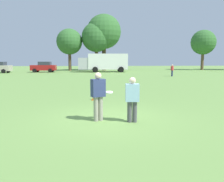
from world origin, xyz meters
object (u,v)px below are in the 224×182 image
Objects in this scene: frisbee at (109,92)px; bystander_sideline_watcher at (172,70)px; traffic_cone at (95,96)px; box_truck at (104,62)px; parked_car_center at (44,67)px; player_defender at (132,97)px; player_thrower at (98,94)px.

bystander_sideline_watcher is at bearing 65.43° from frisbee.
frisbee is 4.31m from traffic_cone.
frisbee is 32.83m from box_truck.
box_truck reaches higher than traffic_cone.
bystander_sideline_watcher is at bearing -32.24° from parked_car_center.
traffic_cone is 28.68m from box_truck.
box_truck reaches higher than parked_car_center.
parked_car_center is at bearing 178.48° from box_truck.
player_thrower is at bearing 166.84° from player_defender.
frisbee is at bearing -74.80° from parked_car_center.
player_thrower is at bearing -75.46° from parked_car_center.
player_thrower reaches higher than player_defender.
frisbee is 34.26m from parked_car_center.
player_defender is 4.77m from traffic_cone.
traffic_cone is at bearing -73.58° from parked_car_center.
parked_car_center is (-8.59, 33.13, -0.04)m from player_thrower.
player_thrower reaches higher than traffic_cone.
bystander_sideline_watcher is (18.70, -11.80, -0.06)m from parked_car_center.
frisbee is 0.18× the size of bystander_sideline_watcher.
box_truck is (10.47, -0.28, 0.83)m from parked_car_center.
player_defender is 0.85m from frisbee.
parked_car_center reaches higher than player_defender.
box_truck reaches higher than player_defender.
player_thrower is 32.92m from box_truck.
player_defender reaches higher than bystander_sideline_watcher.
bystander_sideline_watcher is at bearing -54.46° from box_truck.
parked_car_center reaches higher than traffic_cone.
player_defender is at bearing -13.16° from player_thrower.
bystander_sideline_watcher is (8.96, 21.61, -0.00)m from player_defender.
parked_car_center is 22.11m from bystander_sideline_watcher.
player_defender reaches higher than traffic_cone.
traffic_cone is at bearing 91.21° from player_thrower.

